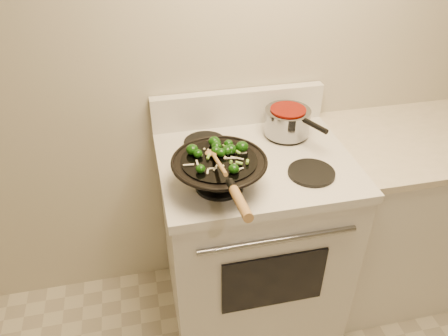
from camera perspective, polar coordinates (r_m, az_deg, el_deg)
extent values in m
plane|color=beige|center=(1.95, 8.42, 16.76)|extent=(3.50, 0.00, 3.50)
cube|color=silver|center=(2.07, 3.57, -9.83)|extent=(0.76, 0.64, 0.88)
cube|color=silver|center=(1.78, 4.10, 0.71)|extent=(0.78, 0.66, 0.04)
cube|color=silver|center=(1.98, 1.87, 7.93)|extent=(0.78, 0.05, 0.16)
cylinder|color=gray|center=(1.61, 7.12, -9.34)|extent=(0.60, 0.02, 0.02)
cube|color=black|center=(1.78, 6.52, -14.51)|extent=(0.42, 0.01, 0.28)
cylinder|color=black|center=(1.61, -0.60, -2.21)|extent=(0.18, 0.18, 0.01)
cylinder|color=black|center=(1.70, 11.34, -0.61)|extent=(0.18, 0.18, 0.01)
cylinder|color=black|center=(1.85, -2.49, 3.30)|extent=(0.18, 0.18, 0.01)
cylinder|color=black|center=(1.93, 8.09, 4.47)|extent=(0.18, 0.18, 0.01)
cube|color=white|center=(2.37, 21.56, -5.90)|extent=(0.84, 0.60, 0.88)
cube|color=beige|center=(2.12, 24.17, 3.46)|extent=(0.86, 0.62, 0.03)
torus|color=black|center=(1.55, -0.63, 0.90)|extent=(0.35, 0.35, 0.01)
cylinder|color=black|center=(1.55, -0.63, 0.99)|extent=(0.27, 0.27, 0.01)
cylinder|color=black|center=(1.37, 1.00, -2.27)|extent=(0.03, 0.06, 0.04)
cylinder|color=olive|center=(1.27, 2.19, -4.59)|extent=(0.03, 0.18, 0.06)
ellipsoid|color=#0E3408|center=(1.57, -4.18, 2.43)|extent=(0.04, 0.04, 0.04)
cylinder|color=#56822E|center=(1.58, -3.68, 2.12)|extent=(0.02, 0.02, 0.01)
ellipsoid|color=#0E3408|center=(1.57, 0.89, 2.46)|extent=(0.04, 0.04, 0.04)
ellipsoid|color=#0E3408|center=(1.57, 0.41, 2.32)|extent=(0.04, 0.04, 0.03)
ellipsoid|color=#0E3408|center=(1.47, 1.27, -0.10)|extent=(0.04, 0.04, 0.03)
cylinder|color=#56822E|center=(1.48, 1.69, -0.33)|extent=(0.02, 0.02, 0.02)
ellipsoid|color=#0E3408|center=(1.57, 0.57, 2.46)|extent=(0.04, 0.04, 0.03)
ellipsoid|color=#0E3408|center=(1.57, -1.06, 2.30)|extent=(0.04, 0.04, 0.03)
ellipsoid|color=#0E3408|center=(1.61, -1.30, 3.49)|extent=(0.04, 0.04, 0.04)
cylinder|color=#56822E|center=(1.62, -0.84, 3.19)|extent=(0.02, 0.02, 0.01)
ellipsoid|color=#0E3408|center=(1.56, -0.40, 2.05)|extent=(0.04, 0.04, 0.03)
ellipsoid|color=#0E3408|center=(1.48, -3.09, -0.09)|extent=(0.03, 0.03, 0.03)
ellipsoid|color=#0E3408|center=(1.55, -3.45, 1.91)|extent=(0.03, 0.03, 0.03)
cylinder|color=#56822E|center=(1.56, -3.07, 1.72)|extent=(0.02, 0.02, 0.01)
ellipsoid|color=#0E3408|center=(1.58, 2.37, 2.80)|extent=(0.05, 0.05, 0.04)
ellipsoid|color=#0E3408|center=(1.61, -1.09, 3.27)|extent=(0.04, 0.04, 0.03)
ellipsoid|color=#0E3408|center=(1.59, -1.00, 2.86)|extent=(0.04, 0.04, 0.03)
cylinder|color=#56822E|center=(1.60, -0.59, 2.62)|extent=(0.02, 0.01, 0.01)
ellipsoid|color=#0E3408|center=(1.61, 0.59, 3.20)|extent=(0.03, 0.03, 0.03)
cube|color=silver|center=(1.53, -3.52, 0.70)|extent=(0.01, 0.03, 0.00)
cube|color=silver|center=(1.48, -2.13, -0.41)|extent=(0.01, 0.03, 0.00)
cube|color=silver|center=(1.50, -1.07, 0.13)|extent=(0.03, 0.04, 0.00)
cube|color=silver|center=(1.58, 2.36, 1.97)|extent=(0.04, 0.01, 0.00)
cube|color=silver|center=(1.49, 2.04, -0.15)|extent=(0.03, 0.02, 0.00)
cube|color=silver|center=(1.55, 0.82, 1.28)|extent=(0.05, 0.02, 0.00)
cube|color=silver|center=(1.55, 1.73, 1.30)|extent=(0.04, 0.03, 0.00)
cube|color=silver|center=(1.58, 0.12, 2.10)|extent=(0.03, 0.04, 0.00)
cube|color=silver|center=(1.49, -1.57, -0.06)|extent=(0.03, 0.01, 0.00)
cube|color=silver|center=(1.50, 1.43, 0.14)|extent=(0.01, 0.04, 0.00)
cube|color=silver|center=(1.52, -4.64, 0.41)|extent=(0.04, 0.01, 0.00)
cylinder|color=#6FA936|center=(1.60, 0.08, 2.85)|extent=(0.02, 0.02, 0.01)
cylinder|color=#6FA936|center=(1.51, 1.98, 0.65)|extent=(0.02, 0.03, 0.01)
cylinder|color=#6FA936|center=(1.52, 3.07, 0.82)|extent=(0.03, 0.02, 0.01)
cylinder|color=#6FA936|center=(1.55, -2.07, 1.49)|extent=(0.02, 0.02, 0.01)
cylinder|color=#6FA936|center=(1.52, 0.92, 0.79)|extent=(0.02, 0.03, 0.02)
cylinder|color=#6FA936|center=(1.57, 1.81, 2.09)|extent=(0.01, 0.02, 0.01)
cylinder|color=#6FA936|center=(1.62, -1.00, 3.26)|extent=(0.03, 0.01, 0.02)
sphere|color=#F4ECAC|center=(1.55, 0.14, 1.41)|extent=(0.01, 0.01, 0.01)
sphere|color=#F4ECAC|center=(1.50, -0.12, 0.27)|extent=(0.01, 0.01, 0.01)
sphere|color=#F4ECAC|center=(1.60, -2.60, 2.49)|extent=(0.01, 0.01, 0.01)
sphere|color=#F4ECAC|center=(1.59, -2.07, 2.38)|extent=(0.01, 0.01, 0.01)
sphere|color=#F4ECAC|center=(1.57, 0.51, 1.81)|extent=(0.01, 0.01, 0.01)
ellipsoid|color=olive|center=(1.56, -1.54, 1.99)|extent=(0.05, 0.04, 0.01)
cylinder|color=olive|center=(1.45, -0.69, 0.62)|extent=(0.01, 0.22, 0.08)
cylinder|color=gray|center=(1.90, 8.24, 6.05)|extent=(0.20, 0.20, 0.11)
cylinder|color=#680C04|center=(1.88, 8.39, 7.58)|extent=(0.15, 0.15, 0.01)
cylinder|color=black|center=(1.79, 11.87, 5.40)|extent=(0.07, 0.12, 0.02)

